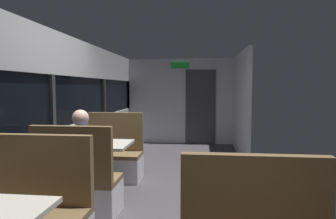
{
  "coord_description": "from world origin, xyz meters",
  "views": [
    {
      "loc": [
        0.54,
        -3.69,
        1.53
      ],
      "look_at": [
        -0.08,
        1.9,
        1.1
      ],
      "focal_mm": 31.09,
      "sensor_mm": 36.0,
      "label": 1
    }
  ],
  "objects_px": {
    "dining_table_mid_window": "(98,150)",
    "bench_mid_window_facing_end": "(78,188)",
    "bench_mid_window_facing_entry": "(113,159)",
    "seated_passenger": "(80,169)",
    "coffee_cup_primary": "(110,139)"
  },
  "relations": [
    {
      "from": "dining_table_mid_window",
      "to": "bench_mid_window_facing_end",
      "type": "xyz_separation_m",
      "value": [
        0.0,
        -0.7,
        -0.31
      ]
    },
    {
      "from": "dining_table_mid_window",
      "to": "bench_mid_window_facing_entry",
      "type": "xyz_separation_m",
      "value": [
        0.0,
        0.7,
        -0.31
      ]
    },
    {
      "from": "bench_mid_window_facing_end",
      "to": "bench_mid_window_facing_entry",
      "type": "height_order",
      "value": "same"
    },
    {
      "from": "bench_mid_window_facing_entry",
      "to": "seated_passenger",
      "type": "distance_m",
      "value": 1.34
    },
    {
      "from": "seated_passenger",
      "to": "coffee_cup_primary",
      "type": "relative_size",
      "value": 14.0
    },
    {
      "from": "coffee_cup_primary",
      "to": "dining_table_mid_window",
      "type": "bearing_deg",
      "value": -139.04
    },
    {
      "from": "bench_mid_window_facing_entry",
      "to": "dining_table_mid_window",
      "type": "bearing_deg",
      "value": -90.0
    },
    {
      "from": "bench_mid_window_facing_entry",
      "to": "seated_passenger",
      "type": "bearing_deg",
      "value": -90.0
    },
    {
      "from": "bench_mid_window_facing_end",
      "to": "coffee_cup_primary",
      "type": "distance_m",
      "value": 0.95
    },
    {
      "from": "dining_table_mid_window",
      "to": "bench_mid_window_facing_entry",
      "type": "relative_size",
      "value": 0.82
    },
    {
      "from": "dining_table_mid_window",
      "to": "bench_mid_window_facing_end",
      "type": "bearing_deg",
      "value": -90.0
    },
    {
      "from": "bench_mid_window_facing_end",
      "to": "seated_passenger",
      "type": "bearing_deg",
      "value": 90.0
    },
    {
      "from": "bench_mid_window_facing_end",
      "to": "dining_table_mid_window",
      "type": "bearing_deg",
      "value": 90.0
    },
    {
      "from": "dining_table_mid_window",
      "to": "seated_passenger",
      "type": "xyz_separation_m",
      "value": [
        0.0,
        -0.63,
        -0.1
      ]
    },
    {
      "from": "bench_mid_window_facing_end",
      "to": "coffee_cup_primary",
      "type": "bearing_deg",
      "value": 80.53
    }
  ]
}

